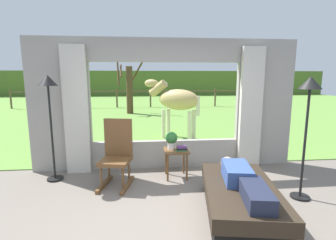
% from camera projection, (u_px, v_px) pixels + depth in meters
% --- Properties ---
extents(ground_plane, '(12.00, 12.00, 0.00)m').
position_uv_depth(ground_plane, '(183.00, 233.00, 2.98)').
color(ground_plane, '#70665B').
extents(back_wall_with_window, '(5.20, 0.12, 2.55)m').
position_uv_depth(back_wall_with_window, '(166.00, 106.00, 4.99)').
color(back_wall_with_window, '#9E998E').
rests_on(back_wall_with_window, ground_plane).
extents(curtain_panel_left, '(0.44, 0.10, 2.40)m').
position_uv_depth(curtain_panel_left, '(76.00, 111.00, 4.69)').
color(curtain_panel_left, beige).
rests_on(curtain_panel_left, ground_plane).
extents(curtain_panel_right, '(0.44, 0.10, 2.40)m').
position_uv_depth(curtain_panel_right, '(251.00, 108.00, 5.02)').
color(curtain_panel_right, beige).
rests_on(curtain_panel_right, ground_plane).
extents(outdoor_pasture_lawn, '(36.00, 21.68, 0.02)m').
position_uv_depth(outdoor_pasture_lawn, '(150.00, 106.00, 15.89)').
color(outdoor_pasture_lawn, olive).
rests_on(outdoor_pasture_lawn, ground_plane).
extents(distant_hill_ridge, '(36.00, 2.00, 2.40)m').
position_uv_depth(distant_hill_ridge, '(147.00, 83.00, 25.34)').
color(distant_hill_ridge, '#4D662A').
rests_on(distant_hill_ridge, ground_plane).
extents(recliner_sofa, '(1.18, 1.83, 0.42)m').
position_uv_depth(recliner_sofa, '(240.00, 199.00, 3.35)').
color(recliner_sofa, black).
rests_on(recliner_sofa, ground_plane).
extents(reclining_person, '(0.44, 1.43, 0.22)m').
position_uv_depth(reclining_person, '(242.00, 179.00, 3.25)').
color(reclining_person, '#334C8C').
rests_on(reclining_person, recliner_sofa).
extents(rocking_chair, '(0.60, 0.76, 1.12)m').
position_uv_depth(rocking_chair, '(117.00, 153.00, 4.27)').
color(rocking_chair, brown).
rests_on(rocking_chair, ground_plane).
extents(side_table, '(0.44, 0.44, 0.52)m').
position_uv_depth(side_table, '(176.00, 155.00, 4.58)').
color(side_table, brown).
rests_on(side_table, ground_plane).
extents(potted_plant, '(0.22, 0.22, 0.32)m').
position_uv_depth(potted_plant, '(171.00, 139.00, 4.58)').
color(potted_plant, silver).
rests_on(potted_plant, side_table).
extents(book_stack, '(0.21, 0.16, 0.09)m').
position_uv_depth(book_stack, '(182.00, 148.00, 4.50)').
color(book_stack, '#337247').
rests_on(book_stack, side_table).
extents(floor_lamp_left, '(0.32, 0.32, 1.85)m').
position_uv_depth(floor_lamp_left, '(49.00, 96.00, 4.29)').
color(floor_lamp_left, black).
rests_on(floor_lamp_left, ground_plane).
extents(floor_lamp_right, '(0.32, 0.32, 1.83)m').
position_uv_depth(floor_lamp_right, '(309.00, 101.00, 3.61)').
color(floor_lamp_right, black).
rests_on(floor_lamp_right, ground_plane).
extents(horse, '(1.69, 1.30, 1.73)m').
position_uv_depth(horse, '(176.00, 100.00, 7.35)').
color(horse, tan).
rests_on(horse, outdoor_pasture_lawn).
extents(pasture_tree, '(1.41, 1.33, 2.68)m').
position_uv_depth(pasture_tree, '(129.00, 88.00, 12.41)').
color(pasture_tree, '#4C3823').
rests_on(pasture_tree, outdoor_pasture_lawn).
extents(pasture_fence_line, '(16.10, 0.10, 1.10)m').
position_uv_depth(pasture_fence_line, '(150.00, 95.00, 15.19)').
color(pasture_fence_line, brown).
rests_on(pasture_fence_line, outdoor_pasture_lawn).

